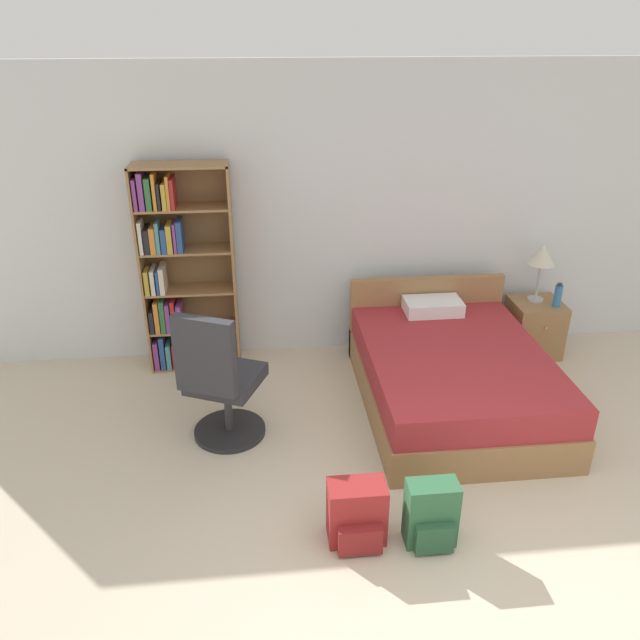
{
  "coord_description": "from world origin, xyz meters",
  "views": [
    {
      "loc": [
        -1.05,
        -2.12,
        2.86
      ],
      "look_at": [
        -0.62,
        1.98,
        0.88
      ],
      "focal_mm": 35.0,
      "sensor_mm": 36.0,
      "label": 1
    }
  ],
  "objects_px": {
    "table_lamp": "(542,257)",
    "water_bottle": "(558,296)",
    "bookshelf": "(177,272)",
    "bed": "(451,374)",
    "office_chair": "(220,384)",
    "backpack_green": "(431,515)",
    "nightstand": "(534,327)",
    "backpack_red": "(357,515)"
  },
  "relations": [
    {
      "from": "table_lamp",
      "to": "water_bottle",
      "type": "xyz_separation_m",
      "value": [
        0.13,
        -0.15,
        -0.32
      ]
    },
    {
      "from": "bookshelf",
      "to": "bed",
      "type": "height_order",
      "value": "bookshelf"
    },
    {
      "from": "office_chair",
      "to": "backpack_green",
      "type": "relative_size",
      "value": 2.56
    },
    {
      "from": "bookshelf",
      "to": "nightstand",
      "type": "relative_size",
      "value": 3.53
    },
    {
      "from": "office_chair",
      "to": "table_lamp",
      "type": "distance_m",
      "value": 3.12
    },
    {
      "from": "office_chair",
      "to": "water_bottle",
      "type": "distance_m",
      "value": 3.16
    },
    {
      "from": "office_chair",
      "to": "bookshelf",
      "type": "bearing_deg",
      "value": 107.64
    },
    {
      "from": "table_lamp",
      "to": "backpack_green",
      "type": "distance_m",
      "value": 2.9
    },
    {
      "from": "bookshelf",
      "to": "backpack_red",
      "type": "xyz_separation_m",
      "value": [
        1.22,
        -2.3,
        -0.72
      ]
    },
    {
      "from": "bed",
      "to": "table_lamp",
      "type": "distance_m",
      "value": 1.47
    },
    {
      "from": "backpack_green",
      "to": "backpack_red",
      "type": "relative_size",
      "value": 1.08
    },
    {
      "from": "office_chair",
      "to": "table_lamp",
      "type": "xyz_separation_m",
      "value": [
        2.86,
        1.15,
        0.44
      ]
    },
    {
      "from": "bed",
      "to": "water_bottle",
      "type": "xyz_separation_m",
      "value": [
        1.16,
        0.66,
        0.36
      ]
    },
    {
      "from": "bed",
      "to": "backpack_green",
      "type": "height_order",
      "value": "bed"
    },
    {
      "from": "office_chair",
      "to": "backpack_red",
      "type": "distance_m",
      "value": 1.41
    },
    {
      "from": "water_bottle",
      "to": "backpack_green",
      "type": "distance_m",
      "value": 2.79
    },
    {
      "from": "bookshelf",
      "to": "backpack_green",
      "type": "bearing_deg",
      "value": -54.97
    },
    {
      "from": "bookshelf",
      "to": "table_lamp",
      "type": "distance_m",
      "value": 3.25
    },
    {
      "from": "bookshelf",
      "to": "office_chair",
      "type": "height_order",
      "value": "bookshelf"
    },
    {
      "from": "office_chair",
      "to": "nightstand",
      "type": "bearing_deg",
      "value": 21.15
    },
    {
      "from": "table_lamp",
      "to": "backpack_red",
      "type": "height_order",
      "value": "table_lamp"
    },
    {
      "from": "office_chair",
      "to": "water_bottle",
      "type": "xyz_separation_m",
      "value": [
        2.99,
        1.0,
        0.13
      ]
    },
    {
      "from": "bed",
      "to": "water_bottle",
      "type": "height_order",
      "value": "bed"
    },
    {
      "from": "nightstand",
      "to": "table_lamp",
      "type": "relative_size",
      "value": 0.96
    },
    {
      "from": "backpack_red",
      "to": "backpack_green",
      "type": "bearing_deg",
      "value": -8.76
    },
    {
      "from": "backpack_green",
      "to": "backpack_red",
      "type": "bearing_deg",
      "value": 171.24
    },
    {
      "from": "bed",
      "to": "table_lamp",
      "type": "xyz_separation_m",
      "value": [
        1.02,
        0.81,
        0.68
      ]
    },
    {
      "from": "backpack_red",
      "to": "water_bottle",
      "type": "bearing_deg",
      "value": 44.06
    },
    {
      "from": "bookshelf",
      "to": "office_chair",
      "type": "relative_size",
      "value": 1.66
    },
    {
      "from": "office_chair",
      "to": "table_lamp",
      "type": "height_order",
      "value": "office_chair"
    },
    {
      "from": "table_lamp",
      "to": "backpack_green",
      "type": "xyz_separation_m",
      "value": [
        -1.59,
        -2.31,
        -0.74
      ]
    },
    {
      "from": "water_bottle",
      "to": "backpack_red",
      "type": "distance_m",
      "value": 3.03
    },
    {
      "from": "bookshelf",
      "to": "water_bottle",
      "type": "xyz_separation_m",
      "value": [
        3.38,
        -0.21,
        -0.28
      ]
    },
    {
      "from": "water_bottle",
      "to": "bookshelf",
      "type": "bearing_deg",
      "value": 176.38
    },
    {
      "from": "backpack_green",
      "to": "backpack_red",
      "type": "xyz_separation_m",
      "value": [
        -0.44,
        0.07,
        -0.01
      ]
    },
    {
      "from": "bookshelf",
      "to": "water_bottle",
      "type": "bearing_deg",
      "value": -3.62
    },
    {
      "from": "bookshelf",
      "to": "backpack_red",
      "type": "distance_m",
      "value": 2.7
    },
    {
      "from": "nightstand",
      "to": "backpack_green",
      "type": "height_order",
      "value": "nightstand"
    },
    {
      "from": "bed",
      "to": "table_lamp",
      "type": "relative_size",
      "value": 3.55
    },
    {
      "from": "nightstand",
      "to": "water_bottle",
      "type": "xyz_separation_m",
      "value": [
        0.12,
        -0.11,
        0.37
      ]
    },
    {
      "from": "table_lamp",
      "to": "backpack_red",
      "type": "distance_m",
      "value": 3.11
    },
    {
      "from": "bed",
      "to": "table_lamp",
      "type": "bearing_deg",
      "value": 38.4
    }
  ]
}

